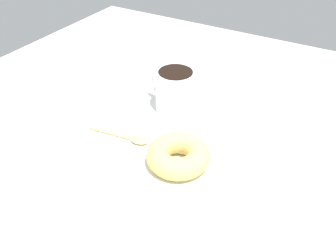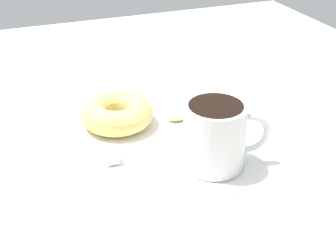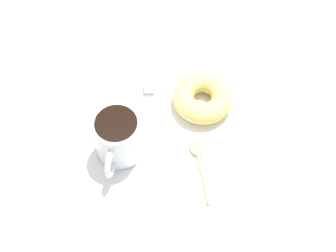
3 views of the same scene
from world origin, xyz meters
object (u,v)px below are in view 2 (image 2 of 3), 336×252
coffee_cup (216,134)px  spoon (187,114)px  sugar_cube (111,156)px  donut (117,113)px

coffee_cup → spoon: 14.49cm
spoon → sugar_cube: bearing=-150.8°
coffee_cup → spoon: bearing=82.5°
coffee_cup → donut: size_ratio=1.04×
donut → sugar_cube: (-3.60, -9.83, -1.01)cm
donut → coffee_cup: bearing=-58.7°
coffee_cup → sugar_cube: 14.51cm
donut → sugar_cube: size_ratio=5.69×
spoon → sugar_cube: size_ratio=6.55×
sugar_cube → donut: bearing=69.9°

